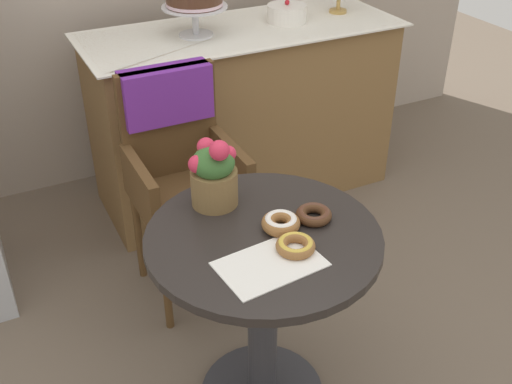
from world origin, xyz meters
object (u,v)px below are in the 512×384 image
donut_front (314,214)px  round_layer_cake (287,13)px  cafe_table (263,288)px  wicker_chair (177,150)px  donut_side (280,222)px  flower_vase (214,174)px  donut_mid (296,245)px

donut_front → round_layer_cake: (0.62, 1.30, 0.20)m
cafe_table → wicker_chair: (-0.00, 0.75, 0.13)m
donut_side → cafe_table: bearing=-175.6°
donut_front → donut_side: donut_side is taller
donut_front → flower_vase: size_ratio=0.45×
donut_mid → round_layer_cake: size_ratio=0.59×
donut_side → donut_front: bearing=-3.1°
cafe_table → donut_mid: donut_mid is taller
cafe_table → donut_front: bearing=-0.6°
flower_vase → donut_side: bearing=-60.4°
donut_front → cafe_table: bearing=179.4°
donut_front → donut_mid: 0.17m
round_layer_cake → donut_mid: bearing=-117.8°
round_layer_cake → donut_side: bearing=-119.5°
round_layer_cake → flower_vase: bearing=-128.3°
cafe_table → round_layer_cake: round_layer_cake is taller
donut_side → round_layer_cake: (0.73, 1.30, 0.20)m
round_layer_cake → cafe_table: bearing=-121.3°
wicker_chair → donut_side: (0.06, -0.75, 0.10)m
cafe_table → wicker_chair: 0.76m
cafe_table → donut_side: 0.24m
wicker_chair → donut_front: (0.18, -0.75, 0.10)m
cafe_table → wicker_chair: size_ratio=0.75×
round_layer_cake → donut_front: bearing=-115.3°
donut_mid → donut_front: bearing=40.6°
donut_mid → donut_side: size_ratio=0.98×
wicker_chair → donut_front: bearing=-82.7°
flower_vase → donut_front: bearing=-42.9°
wicker_chair → flower_vase: (-0.06, -0.53, 0.19)m
wicker_chair → donut_side: 0.76m
cafe_table → donut_front: donut_front is taller
donut_front → flower_vase: flower_vase is taller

